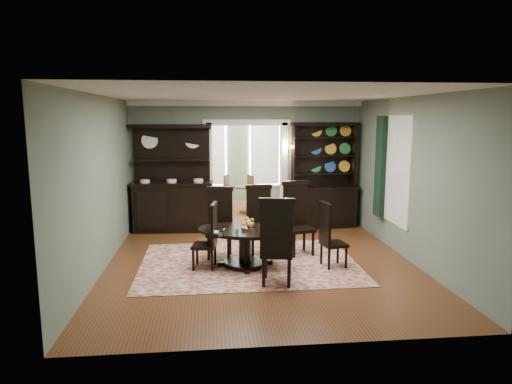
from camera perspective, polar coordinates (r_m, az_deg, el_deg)
room at (r=8.04m, az=0.59°, el=1.85°), size 5.51×6.01×3.01m
parlor at (r=13.49m, az=-2.04°, el=4.63°), size 3.51×3.50×3.01m
doorway_trim at (r=10.96m, az=-1.15°, el=4.07°), size 2.08×0.25×2.57m
right_window at (r=9.57m, az=16.23°, el=2.82°), size 0.15×1.47×2.12m
wall_sconce at (r=10.91m, az=3.91°, el=5.46°), size 0.27×0.21×0.21m
rug at (r=8.38m, az=-0.89°, el=-8.87°), size 3.89×2.82×0.01m
dining_table at (r=8.13m, az=-1.40°, el=-6.06°), size 1.97×1.97×0.67m
centerpiece at (r=8.01m, az=-0.97°, el=-4.34°), size 1.24×0.80×0.20m
chair_far_left at (r=8.67m, az=-4.53°, el=-3.52°), size 0.55×0.53×1.33m
chair_far_mid at (r=8.78m, az=0.43°, el=-3.27°), size 0.53×0.51×1.34m
chair_far_right at (r=8.87m, az=5.16°, el=-2.96°), size 0.62×0.60×1.41m
chair_end_left at (r=7.97m, az=-5.82°, el=-5.32°), size 0.48×0.50×1.17m
chair_end_right at (r=8.11m, az=9.11°, el=-5.14°), size 0.48×0.50×1.17m
chair_near at (r=7.10m, az=2.60°, el=-6.01°), size 0.61×0.59×1.42m
sideboard at (r=10.77m, az=-10.41°, el=-0.24°), size 1.90×0.75×2.46m
welsh_dresser at (r=11.08m, az=8.45°, el=0.33°), size 1.65×0.72×2.51m
parlor_table at (r=12.63m, az=-1.01°, el=-0.38°), size 0.81×0.81×0.75m
parlor_chair_left at (r=12.74m, az=-4.22°, el=0.00°), size 0.49×0.49×1.05m
parlor_chair_right at (r=12.98m, az=-0.23°, el=0.10°), size 0.48×0.47×1.01m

